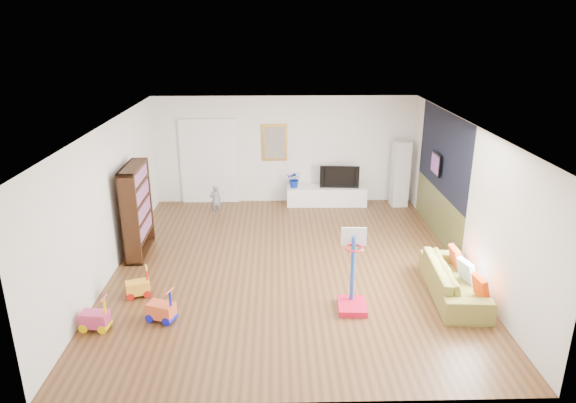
{
  "coord_description": "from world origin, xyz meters",
  "views": [
    {
      "loc": [
        -0.23,
        -8.84,
        4.39
      ],
      "look_at": [
        0.0,
        0.4,
        1.15
      ],
      "focal_mm": 32.0,
      "sensor_mm": 36.0,
      "label": 1
    }
  ],
  "objects_px": {
    "bookshelf": "(137,210)",
    "sofa": "(454,280)",
    "basketball_hoop": "(354,272)",
    "media_console": "(326,196)"
  },
  "relations": [
    {
      "from": "media_console",
      "to": "sofa",
      "type": "height_order",
      "value": "sofa"
    },
    {
      "from": "bookshelf",
      "to": "sofa",
      "type": "bearing_deg",
      "value": -19.42
    },
    {
      "from": "bookshelf",
      "to": "media_console",
      "type": "bearing_deg",
      "value": 33.47
    },
    {
      "from": "bookshelf",
      "to": "basketball_hoop",
      "type": "height_order",
      "value": "bookshelf"
    },
    {
      "from": "media_console",
      "to": "sofa",
      "type": "bearing_deg",
      "value": -68.92
    },
    {
      "from": "bookshelf",
      "to": "sofa",
      "type": "distance_m",
      "value": 6.04
    },
    {
      "from": "media_console",
      "to": "sofa",
      "type": "xyz_separation_m",
      "value": [
        1.71,
        -4.65,
        0.05
      ]
    },
    {
      "from": "bookshelf",
      "to": "basketball_hoop",
      "type": "distance_m",
      "value": 4.55
    },
    {
      "from": "media_console",
      "to": "bookshelf",
      "type": "height_order",
      "value": "bookshelf"
    },
    {
      "from": "sofa",
      "to": "basketball_hoop",
      "type": "bearing_deg",
      "value": 106.12
    }
  ]
}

